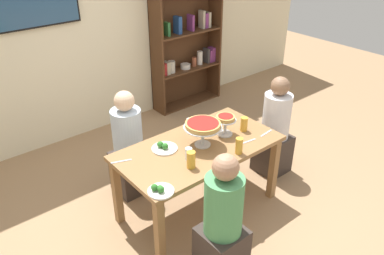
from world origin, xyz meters
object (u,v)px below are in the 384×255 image
object	(u,v)px
water_glass_clear_far	(204,122)
television	(35,1)
diner_near_left	(222,226)
beer_glass_amber_spare	(191,160)
cutlery_knife_near	(248,142)
cutlery_knife_far	(266,133)
diner_far_left	(129,150)
beer_glass_amber_tall	(239,146)
cutlery_fork_far	(216,120)
dining_table	(199,155)
water_glass_clear_near	(189,154)
beer_glass_amber_short	(244,124)
personal_pizza_stand	(225,121)
deep_dish_pizza_stand	(203,126)
bookshelf	(185,31)
diner_head_east	(275,133)
water_glass_clear_spare	(190,123)
cutlery_fork_near	(121,161)
salad_plate_near_diner	(160,190)
salad_plate_far_diner	(164,147)

from	to	relation	value
water_glass_clear_far	television	bearing A→B (deg)	113.39
diner_near_left	beer_glass_amber_spare	distance (m)	0.60
cutlery_knife_near	cutlery_knife_far	size ratio (longest dim) A/B	1.00
diner_far_left	cutlery_knife_far	world-z (taller)	diner_far_left
diner_far_left	cutlery_knife_near	xyz separation A→B (m)	(0.75, -0.93, 0.25)
beer_glass_amber_spare	water_glass_clear_far	bearing A→B (deg)	40.32
beer_glass_amber_tall	cutlery_fork_far	world-z (taller)	beer_glass_amber_tall
dining_table	cutlery_knife_near	xyz separation A→B (m)	(0.40, -0.24, 0.10)
water_glass_clear_near	water_glass_clear_far	bearing A→B (deg)	36.38
beer_glass_amber_short	cutlery_fork_far	size ratio (longest dim) A/B	0.80
personal_pizza_stand	beer_glass_amber_short	bearing A→B (deg)	-19.40
beer_glass_amber_spare	television	bearing A→B (deg)	96.62
deep_dish_pizza_stand	personal_pizza_stand	size ratio (longest dim) A/B	1.69
beer_glass_amber_short	diner_far_left	bearing A→B (deg)	139.23
diner_near_left	beer_glass_amber_short	world-z (taller)	diner_near_left
bookshelf	cutlery_fork_far	world-z (taller)	bookshelf
beer_glass_amber_tall	beer_glass_amber_spare	size ratio (longest dim) A/B	1.00
diner_head_east	deep_dish_pizza_stand	bearing A→B (deg)	-0.86
deep_dish_pizza_stand	water_glass_clear_near	distance (m)	0.30
personal_pizza_stand	beer_glass_amber_spare	xyz separation A→B (m)	(-0.60, -0.22, -0.07)
diner_head_east	water_glass_clear_far	size ratio (longest dim) A/B	10.12
water_glass_clear_spare	cutlery_knife_far	world-z (taller)	water_glass_clear_spare
water_glass_clear_far	cutlery_knife_far	size ratio (longest dim) A/B	0.63
dining_table	cutlery_fork_far	distance (m)	0.53
cutlery_fork_near	cutlery_fork_far	world-z (taller)	same
dining_table	deep_dish_pizza_stand	world-z (taller)	deep_dish_pizza_stand
personal_pizza_stand	cutlery_fork_far	distance (m)	0.32
diner_near_left	salad_plate_near_diner	world-z (taller)	diner_near_left
water_glass_clear_far	cutlery_knife_near	world-z (taller)	water_glass_clear_far
salad_plate_far_diner	cutlery_knife_far	bearing A→B (deg)	-23.27
beer_glass_amber_short	water_glass_clear_far	world-z (taller)	beer_glass_amber_short
water_glass_clear_near	cutlery_knife_near	xyz separation A→B (m)	(0.61, -0.12, -0.05)
salad_plate_far_diner	water_glass_clear_near	world-z (taller)	water_glass_clear_near
salad_plate_near_diner	personal_pizza_stand	bearing A→B (deg)	17.95
dining_table	beer_glass_amber_tall	distance (m)	0.41
beer_glass_amber_short	cutlery_knife_far	world-z (taller)	beer_glass_amber_short
diner_head_east	water_glass_clear_spare	world-z (taller)	diner_head_east
bookshelf	water_glass_clear_far	distance (m)	2.16
cutlery_fork_near	beer_glass_amber_short	bearing A→B (deg)	-173.13
dining_table	diner_far_left	bearing A→B (deg)	117.07
cutlery_knife_far	personal_pizza_stand	bearing A→B (deg)	136.03
bookshelf	cutlery_fork_near	distance (m)	2.81
television	salad_plate_near_diner	size ratio (longest dim) A/B	4.60
beer_glass_amber_tall	water_glass_clear_spare	world-z (taller)	beer_glass_amber_tall
cutlery_fork_near	cutlery_knife_far	size ratio (longest dim) A/B	1.00
salad_plate_far_diner	water_glass_clear_far	xyz separation A→B (m)	(0.55, 0.08, 0.04)
bookshelf	cutlery_knife_near	world-z (taller)	bookshelf
personal_pizza_stand	water_glass_clear_near	xyz separation A→B (m)	(-0.54, -0.12, -0.09)
cutlery_fork_near	water_glass_clear_far	bearing A→B (deg)	-158.81
diner_head_east	cutlery_knife_far	bearing A→B (deg)	27.20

